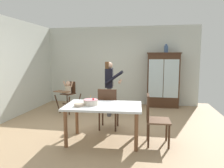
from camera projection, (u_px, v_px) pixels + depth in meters
ground_plane at (104, 127)px, 5.03m from camera, size 6.24×6.24×0.00m
wall_back at (120, 66)px, 7.42m from camera, size 5.32×0.06×2.70m
wall_left at (2, 69)px, 5.32m from camera, size 0.06×5.32×2.70m
china_cabinet at (163, 80)px, 6.97m from camera, size 1.08×0.48×1.80m
ceramic_vase at (166, 49)px, 6.82m from camera, size 0.13×0.13×0.27m
high_chair_with_toddler at (68, 91)px, 6.26m from camera, size 0.72×0.80×0.95m
adult_person at (110, 82)px, 5.89m from camera, size 0.52×0.51×1.53m
dining_table at (103, 110)px, 4.11m from camera, size 1.52×0.98×0.74m
birthday_cake at (91, 102)px, 4.10m from camera, size 0.28×0.28×0.19m
serving_bowl at (79, 105)px, 3.97m from camera, size 0.18×0.18×0.05m
dining_chair_far_side at (108, 106)px, 4.78m from camera, size 0.45×0.45×0.96m
dining_chair_right_end at (153, 116)px, 4.01m from camera, size 0.46×0.46×0.96m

